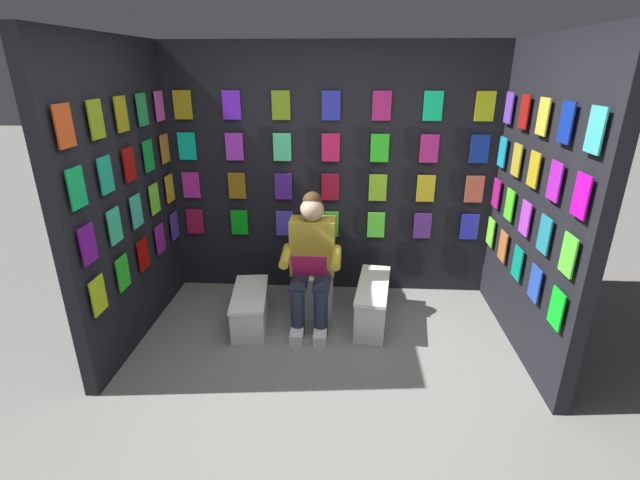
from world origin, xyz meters
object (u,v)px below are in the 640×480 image
(person_reading, at_px, (312,260))
(comic_longbox_far, at_px, (250,308))
(toilet, at_px, (314,277))
(comic_longbox_near, at_px, (372,303))

(person_reading, relative_size, comic_longbox_far, 1.60)
(toilet, distance_m, comic_longbox_far, 0.67)
(person_reading, bearing_deg, toilet, -89.91)
(toilet, bearing_deg, comic_longbox_near, 157.17)
(person_reading, relative_size, comic_longbox_near, 1.44)
(toilet, bearing_deg, comic_longbox_far, 32.15)
(comic_longbox_far, bearing_deg, comic_longbox_near, 178.46)
(person_reading, height_order, comic_longbox_far, person_reading)
(toilet, relative_size, person_reading, 0.65)
(comic_longbox_near, bearing_deg, toilet, -16.04)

